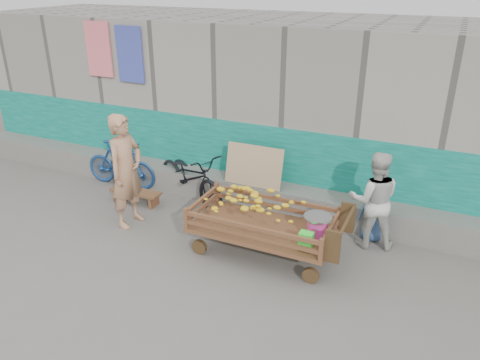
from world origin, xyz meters
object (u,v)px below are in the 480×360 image
at_px(banana_cart, 261,215).
at_px(bicycle_dark, 191,177).
at_px(bicycle_blue, 121,164).
at_px(vendor_man, 126,171).
at_px(child, 373,214).
at_px(bench, 136,194).
at_px(woman, 374,200).

xyz_separation_m(banana_cart, bicycle_dark, (-1.78, 1.09, -0.17)).
distance_m(bicycle_dark, bicycle_blue, 1.52).
height_order(vendor_man, child, vendor_man).
height_order(bench, child, child).
bearing_deg(child, vendor_man, 14.12).
distance_m(banana_cart, vendor_man, 2.28).
height_order(banana_cart, woman, woman).
bearing_deg(banana_cart, bicycle_dark, 148.44).
height_order(bench, vendor_man, vendor_man).
bearing_deg(bicycle_blue, vendor_man, -139.91).
distance_m(banana_cart, bench, 2.74).
bearing_deg(vendor_man, bicycle_blue, 46.79).
xyz_separation_m(banana_cart, bicycle_blue, (-3.30, 1.09, -0.19)).
bearing_deg(bicycle_blue, bench, -128.54).
relative_size(banana_cart, bicycle_dark, 1.24).
distance_m(woman, bicycle_dark, 3.19).
height_order(banana_cart, bench, banana_cart).
bearing_deg(banana_cart, bench, 166.95).
bearing_deg(woman, vendor_man, -1.23).
bearing_deg(bench, vendor_man, -59.97).
height_order(vendor_man, bicycle_dark, vendor_man).
bearing_deg(child, bench, 3.95).
bearing_deg(child, bicycle_dark, -2.92).
bearing_deg(bicycle_dark, vendor_man, -179.26).
relative_size(banana_cart, woman, 1.48).
height_order(woman, child, woman).
bearing_deg(vendor_man, bench, 34.05).
bearing_deg(bench, child, 6.64).
distance_m(vendor_man, bicycle_blue, 1.60).
bearing_deg(bench, banana_cart, -13.05).
distance_m(child, bicycle_dark, 3.17).
xyz_separation_m(banana_cart, child, (1.39, 1.08, -0.21)).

